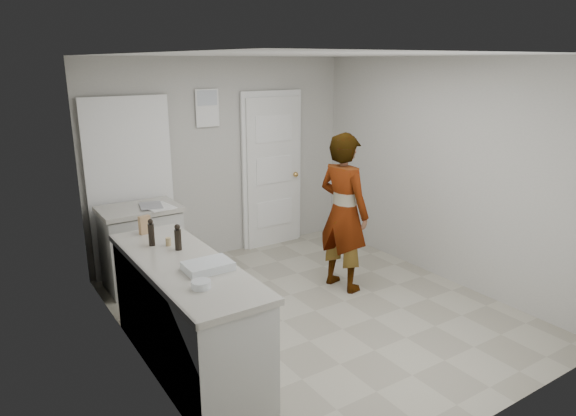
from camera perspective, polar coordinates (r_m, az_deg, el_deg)
ground at (r=5.33m, az=3.02°, el=-11.32°), size 4.00×4.00×0.00m
room_shell at (r=6.49m, az=-8.35°, el=3.21°), size 4.00×4.00×4.00m
main_counter at (r=4.35m, az=-11.20°, el=-11.98°), size 0.64×1.96×0.93m
side_counter at (r=5.93m, az=-15.90°, el=-4.50°), size 0.84×0.61×0.93m
person at (r=5.58m, az=6.19°, el=-0.49°), size 0.53×0.70×1.74m
cake_mix_box at (r=4.86m, az=-15.64°, el=-1.81°), size 0.11×0.07×0.17m
spice_jar at (r=4.51m, az=-13.16°, el=-3.66°), size 0.05×0.05×0.07m
oil_cruet_a at (r=4.38m, az=-12.14°, el=-3.24°), size 0.06×0.06×0.23m
oil_cruet_b at (r=4.53m, az=-14.95°, el=-2.69°), size 0.05×0.05×0.24m
baking_dish at (r=3.95m, az=-8.89°, el=-6.42°), size 0.36×0.26×0.06m
egg_bowl at (r=3.66m, az=-9.62°, el=-8.38°), size 0.14×0.14×0.05m
papers at (r=5.72m, az=-14.23°, el=0.15°), size 0.31×0.38×0.01m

